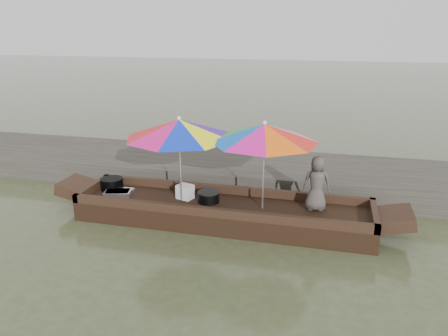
% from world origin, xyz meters
% --- Properties ---
extents(water, '(80.00, 80.00, 0.00)m').
position_xyz_m(water, '(0.00, 0.00, 0.00)').
color(water, '#3C4424').
rests_on(water, ground).
extents(dock, '(22.00, 2.20, 0.50)m').
position_xyz_m(dock, '(0.00, 2.20, 0.25)').
color(dock, '#2D2B26').
rests_on(dock, ground).
extents(boat_hull, '(5.26, 1.20, 0.35)m').
position_xyz_m(boat_hull, '(0.00, 0.00, 0.17)').
color(boat_hull, black).
rests_on(boat_hull, water).
extents(cooking_pot, '(0.43, 0.43, 0.23)m').
position_xyz_m(cooking_pot, '(-2.27, 0.19, 0.46)').
color(cooking_pot, black).
rests_on(cooking_pot, boat_hull).
extents(tray_crayfish, '(0.56, 0.45, 0.09)m').
position_xyz_m(tray_crayfish, '(-2.02, -0.06, 0.39)').
color(tray_crayfish, silver).
rests_on(tray_crayfish, boat_hull).
extents(tray_scallop, '(0.49, 0.34, 0.06)m').
position_xyz_m(tray_scallop, '(-2.04, 0.06, 0.38)').
color(tray_scallop, silver).
rests_on(tray_scallop, boat_hull).
extents(charcoal_grill, '(0.38, 0.38, 0.18)m').
position_xyz_m(charcoal_grill, '(-0.28, 0.05, 0.44)').
color(charcoal_grill, black).
rests_on(charcoal_grill, boat_hull).
extents(supply_bag, '(0.33, 0.29, 0.26)m').
position_xyz_m(supply_bag, '(-0.74, 0.10, 0.48)').
color(supply_bag, silver).
rests_on(supply_bag, boat_hull).
extents(vendor, '(0.50, 0.36, 0.97)m').
position_xyz_m(vendor, '(1.61, 0.17, 0.83)').
color(vendor, '#433D39').
rests_on(vendor, boat_hull).
extents(umbrella_bow, '(1.96, 1.96, 1.55)m').
position_xyz_m(umbrella_bow, '(-0.77, 0.00, 1.12)').
color(umbrella_bow, '#4014A5').
rests_on(umbrella_bow, boat_hull).
extents(umbrella_stern, '(2.14, 2.14, 1.55)m').
position_xyz_m(umbrella_stern, '(0.72, 0.00, 1.12)').
color(umbrella_stern, pink).
rests_on(umbrella_stern, boat_hull).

